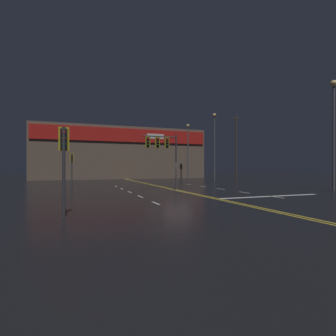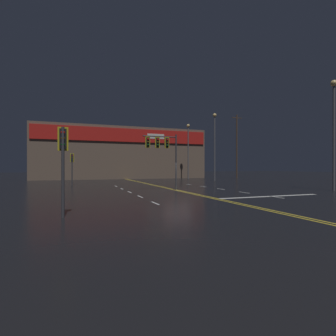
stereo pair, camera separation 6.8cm
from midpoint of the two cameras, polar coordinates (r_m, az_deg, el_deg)
ground_plane at (r=23.41m, az=2.15°, el=-4.91°), size 200.00×200.00×0.00m
road_markings at (r=22.67m, az=5.04°, el=-5.07°), size 13.02×60.00×0.01m
traffic_signal_median at (r=23.78m, az=-1.42°, el=4.71°), size 3.24×0.36×5.10m
traffic_signal_corner_northwest at (r=31.74m, az=-20.25°, el=1.25°), size 0.42×0.36×3.65m
traffic_signal_corner_southwest at (r=11.71m, az=-21.89°, el=3.52°), size 0.42×0.36×3.75m
streetlight_near_left at (r=46.44m, az=4.30°, el=5.20°), size 0.56×0.56×9.69m
streetlight_near_right at (r=27.35m, az=32.32°, el=8.74°), size 0.56×0.56×9.68m
streetlight_median_approach at (r=40.80m, az=10.02°, el=6.38°), size 0.56×0.56×10.31m
building_backdrop at (r=51.48m, az=-10.30°, el=3.06°), size 30.96×10.23×9.36m
utility_pole_row at (r=44.69m, az=-6.45°, el=5.01°), size 45.31×0.26×12.32m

